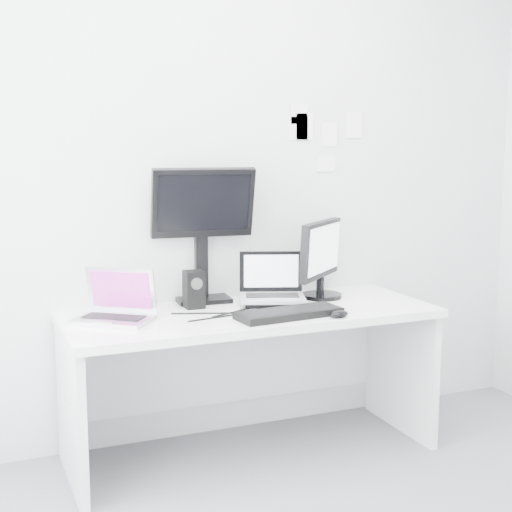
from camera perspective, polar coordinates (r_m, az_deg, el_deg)
name	(u,v)px	position (r m, az deg, el deg)	size (l,w,h in m)	color
back_wall	(225,179)	(3.84, -2.40, 5.94)	(3.60, 3.60, 0.00)	silver
desk	(251,383)	(3.70, -0.41, -9.74)	(1.80, 0.70, 0.73)	white
macbook	(112,295)	(3.40, -11.02, -2.97)	(0.34, 0.25, 0.25)	#A6A6AB
speaker	(194,289)	(3.65, -4.80, -2.58)	(0.09, 0.09, 0.18)	black
dell_laptop	(272,279)	(3.70, 1.27, -1.75)	(0.32, 0.25, 0.27)	#A0A2A8
rear_monitor	(202,233)	(3.75, -4.15, 1.75)	(0.52, 0.19, 0.70)	black
samsung_monitor	(322,258)	(3.87, 5.12, -0.17)	(0.46, 0.21, 0.42)	black
keyboard	(289,313)	(3.47, 2.56, -4.44)	(0.50, 0.18, 0.03)	black
mouse	(339,314)	(3.48, 6.40, -4.45)	(0.10, 0.06, 0.03)	black
wall_note_0	(305,127)	(4.01, 3.76, 9.91)	(0.10, 0.00, 0.14)	white
wall_note_1	(329,134)	(4.07, 5.67, 9.31)	(0.09, 0.00, 0.13)	white
wall_note_2	(354,125)	(4.15, 7.54, 9.95)	(0.10, 0.00, 0.14)	white
wall_note_3	(326,164)	(4.07, 5.39, 7.05)	(0.11, 0.00, 0.08)	white
wall_note_4	(298,128)	(3.99, 3.26, 9.78)	(0.11, 0.00, 0.12)	white
wall_note_5	(299,114)	(3.99, 3.33, 10.85)	(0.10, 0.00, 0.11)	white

